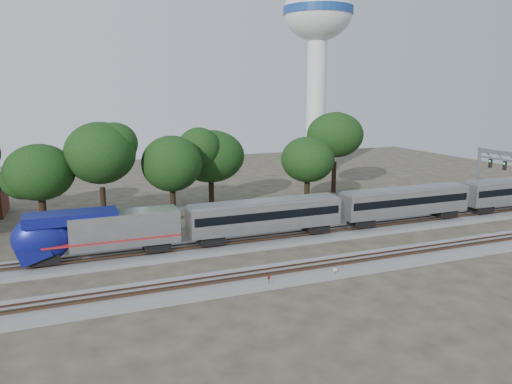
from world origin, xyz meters
The scene contains 14 objects.
ground centered at (0.00, 0.00, 0.00)m, with size 160.00×160.00×0.00m, color #383328.
track_far centered at (0.00, 6.00, 0.21)m, with size 160.00×5.00×0.73m.
track_near centered at (0.00, -4.00, 0.21)m, with size 160.00×5.00×0.73m.
switch_stand_red centered at (1.64, -5.98, 0.71)m, with size 0.33×0.17×1.11m.
switch_stand_white centered at (8.01, -6.19, 0.61)m, with size 0.30×0.12×0.96m.
switch_lever centered at (5.84, -5.90, 0.15)m, with size 0.50×0.30×0.30m, color #512D19.
water_tower centered at (34.09, 45.87, 27.45)m, with size 13.38×13.38×37.05m.
signal_gantry centered at (40.06, 6.00, 6.38)m, with size 0.61×7.20×8.76m.
tree_2 centered at (-16.38, 19.78, 7.17)m, with size 7.31×7.31×10.31m.
tree_3 centered at (-9.50, 19.53, 9.16)m, with size 9.32×9.32×13.14m.
tree_4 centered at (-0.96, 19.02, 7.47)m, with size 7.61×7.61×10.73m.
tree_5 centered at (5.74, 24.27, 7.42)m, with size 7.56×7.56×10.67m.
tree_6 centered at (18.80, 19.93, 6.85)m, with size 6.99×6.99×9.86m.
tree_7 centered at (27.69, 27.47, 9.44)m, with size 9.61×9.61×13.55m.
Camera 1 is at (-14.31, -42.78, 16.58)m, focal length 35.00 mm.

